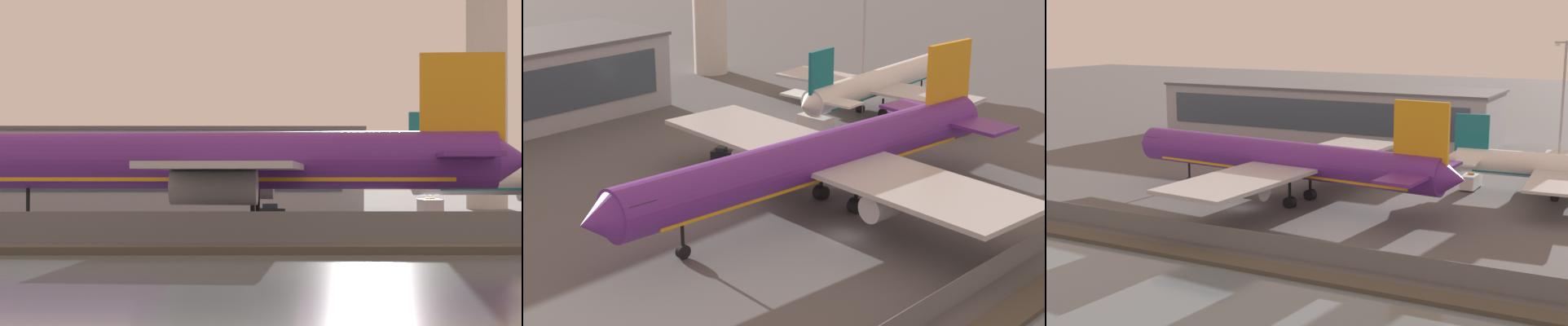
{
  "view_description": "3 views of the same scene",
  "coord_description": "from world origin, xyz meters",
  "views": [
    {
      "loc": [
        5.33,
        -84.01,
        4.87
      ],
      "look_at": [
        6.42,
        7.17,
        5.99
      ],
      "focal_mm": 70.0,
      "sensor_mm": 36.0,
      "label": 1
    },
    {
      "loc": [
        -62.59,
        -50.2,
        34.93
      ],
      "look_at": [
        2.15,
        10.46,
        4.73
      ],
      "focal_mm": 60.0,
      "sensor_mm": 36.0,
      "label": 2
    },
    {
      "loc": [
        52.33,
        -82.24,
        25.43
      ],
      "look_at": [
        1.88,
        15.98,
        3.73
      ],
      "focal_mm": 50.0,
      "sensor_mm": 36.0,
      "label": 3
    }
  ],
  "objects": [
    {
      "name": "ground_plane",
      "position": [
        0.0,
        0.0,
        0.0
      ],
      "size": [
        500.0,
        500.0,
        0.0
      ],
      "primitive_type": "plane",
      "color": "#565659"
    },
    {
      "name": "shoreline_seawall",
      "position": [
        0.0,
        -20.5,
        0.25
      ],
      "size": [
        320.0,
        3.0,
        0.5
      ],
      "color": "#474238",
      "rests_on": "ground"
    },
    {
      "name": "perimeter_fence",
      "position": [
        0.0,
        -16.0,
        1.23
      ],
      "size": [
        280.0,
        0.1,
        2.46
      ],
      "color": "slate",
      "rests_on": "ground"
    },
    {
      "name": "cargo_jet_purple",
      "position": [
        3.33,
        6.15,
        6.0
      ],
      "size": [
        55.29,
        47.82,
        15.71
      ],
      "color": "#602889",
      "rests_on": "ground"
    },
    {
      "name": "baggage_tug",
      "position": [
        7.81,
        26.04,
        0.81
      ],
      "size": [
        2.85,
        3.58,
        1.8
      ],
      "color": "#1E2328",
      "rests_on": "ground"
    },
    {
      "name": "ops_van",
      "position": [
        25.04,
        26.14,
        1.28
      ],
      "size": [
        2.17,
        5.23,
        2.48
      ],
      "color": "white",
      "rests_on": "ground"
    },
    {
      "name": "control_tower",
      "position": [
        40.22,
        64.02,
        27.84
      ],
      "size": [
        11.88,
        11.88,
        49.0
      ],
      "color": "beige",
      "rests_on": "ground"
    },
    {
      "name": "terminal_building",
      "position": [
        -16.19,
        60.82,
        5.76
      ],
      "size": [
        74.54,
        18.76,
        11.49
      ],
      "color": "#9EA3AD",
      "rests_on": "ground"
    }
  ]
}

